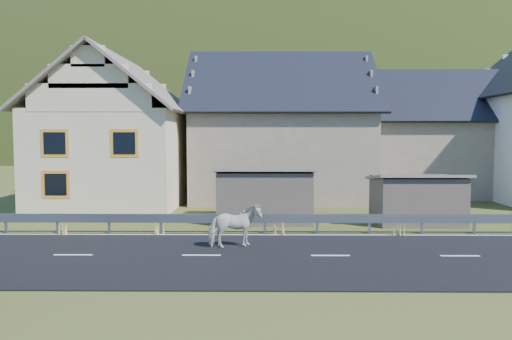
{
  "coord_description": "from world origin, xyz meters",
  "views": [
    {
      "loc": [
        -2.14,
        -15.22,
        3.76
      ],
      "look_at": [
        -2.34,
        3.02,
        2.49
      ],
      "focal_mm": 35.0,
      "sensor_mm": 36.0,
      "label": 1
    }
  ],
  "objects": [
    {
      "name": "horse",
      "position": [
        -3.03,
        1.12,
        0.76
      ],
      "size": [
        1.23,
        1.86,
        1.44
      ],
      "primitive_type": "imported",
      "rotation": [
        0.0,
        0.0,
        1.85
      ],
      "color": "beige",
      "rests_on": "road"
    },
    {
      "name": "ground",
      "position": [
        0.0,
        0.0,
        0.0
      ],
      "size": [
        160.0,
        160.0,
        0.0
      ],
      "primitive_type": "plane",
      "color": "#343D15",
      "rests_on": "ground"
    },
    {
      "name": "shed_right",
      "position": [
        4.5,
        6.0,
        1.0
      ],
      "size": [
        3.8,
        2.9,
        2.2
      ],
      "primitive_type": "cube",
      "color": "#695C50",
      "rests_on": "ground"
    },
    {
      "name": "shed_left",
      "position": [
        -2.0,
        6.5,
        1.1
      ],
      "size": [
        4.3,
        3.3,
        2.4
      ],
      "primitive_type": "cube",
      "color": "#695C50",
      "rests_on": "ground"
    },
    {
      "name": "mountain",
      "position": [
        5.0,
        180.0,
        -20.0
      ],
      "size": [
        440.0,
        280.0,
        260.0
      ],
      "primitive_type": "ellipsoid",
      "color": "#243012",
      "rests_on": "ground"
    },
    {
      "name": "guardrail",
      "position": [
        -0.0,
        3.68,
        0.56
      ],
      "size": [
        28.1,
        0.09,
        0.75
      ],
      "color": "#93969B",
      "rests_on": "ground"
    },
    {
      "name": "house_stone_a",
      "position": [
        -1.0,
        15.0,
        4.63
      ],
      "size": [
        10.8,
        9.8,
        8.9
      ],
      "color": "gray",
      "rests_on": "ground"
    },
    {
      "name": "lane_markings",
      "position": [
        0.0,
        0.0,
        0.04
      ],
      "size": [
        60.0,
        6.6,
        0.01
      ],
      "primitive_type": "cube",
      "color": "silver",
      "rests_on": "road"
    },
    {
      "name": "conifer_patch",
      "position": [
        -55.0,
        110.0,
        6.0
      ],
      "size": [
        76.0,
        50.0,
        28.0
      ],
      "primitive_type": "ellipsoid",
      "color": "black",
      "rests_on": "ground"
    },
    {
      "name": "house_cream",
      "position": [
        -10.0,
        12.0,
        4.36
      ],
      "size": [
        7.8,
        9.8,
        8.3
      ],
      "color": "beige",
      "rests_on": "ground"
    },
    {
      "name": "house_stone_b",
      "position": [
        9.0,
        17.0,
        4.24
      ],
      "size": [
        9.8,
        8.8,
        8.1
      ],
      "color": "gray",
      "rests_on": "ground"
    },
    {
      "name": "road",
      "position": [
        0.0,
        0.0,
        0.02
      ],
      "size": [
        60.0,
        7.0,
        0.04
      ],
      "primitive_type": "cube",
      "color": "black",
      "rests_on": "ground"
    }
  ]
}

